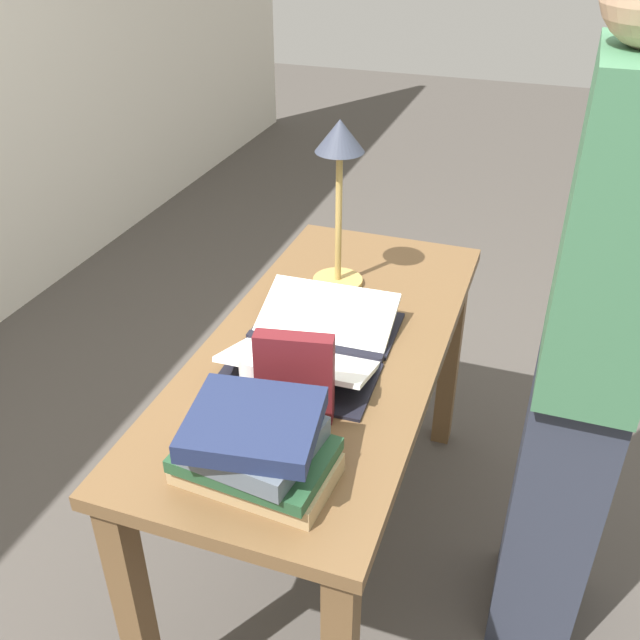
# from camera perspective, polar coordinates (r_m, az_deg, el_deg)

# --- Properties ---
(ground_plane) EXTENTS (12.00, 12.00, 0.00)m
(ground_plane) POSITION_cam_1_polar(r_m,az_deg,el_deg) (2.26, 0.40, -17.54)
(ground_plane) COLOR #47423D
(reading_desk) EXTENTS (1.30, 0.57, 0.74)m
(reading_desk) POSITION_cam_1_polar(r_m,az_deg,el_deg) (1.83, 0.47, -4.96)
(reading_desk) COLOR brown
(reading_desk) RESTS_ON ground_plane
(open_book) EXTENTS (0.46, 0.37, 0.08)m
(open_book) POSITION_cam_1_polar(r_m,az_deg,el_deg) (1.72, -0.51, -1.82)
(open_book) COLOR black
(open_book) RESTS_ON reading_desk
(book_stack_tall) EXTENTS (0.25, 0.31, 0.15)m
(book_stack_tall) POSITION_cam_1_polar(r_m,az_deg,el_deg) (1.36, -5.22, -10.08)
(book_stack_tall) COLOR tan
(book_stack_tall) RESTS_ON reading_desk
(book_standing_upright) EXTENTS (0.07, 0.17, 0.21)m
(book_standing_upright) POSITION_cam_1_polar(r_m,az_deg,el_deg) (1.47, -2.05, -4.61)
(book_standing_upright) COLOR maroon
(book_standing_upright) RESTS_ON reading_desk
(reading_lamp) EXTENTS (0.14, 0.14, 0.47)m
(reading_lamp) POSITION_cam_1_polar(r_m,az_deg,el_deg) (1.88, 1.56, 11.96)
(reading_lamp) COLOR tan
(reading_lamp) RESTS_ON reading_desk
(coffee_mug) EXTENTS (0.10, 0.11, 0.10)m
(coffee_mug) POSITION_cam_1_polar(r_m,az_deg,el_deg) (1.58, -4.82, -4.27)
(coffee_mug) COLOR white
(coffee_mug) RESTS_ON reading_desk
(person_reader) EXTENTS (0.36, 0.22, 1.67)m
(person_reader) POSITION_cam_1_polar(r_m,az_deg,el_deg) (1.65, 20.57, -3.00)
(person_reader) COLOR #2D3342
(person_reader) RESTS_ON ground_plane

